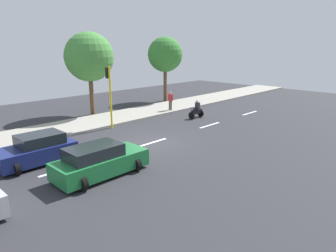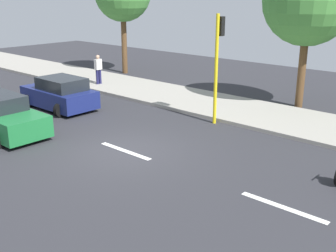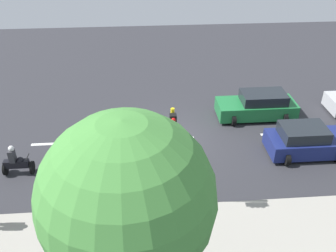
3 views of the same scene
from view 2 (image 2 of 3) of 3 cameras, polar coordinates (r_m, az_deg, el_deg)
The scene contains 10 objects.
ground_plane at distance 14.73m, azimuth -5.84°, elevation -3.60°, with size 40.00×60.00×0.10m, color #2D2D33.
sidewalk at distance 19.81m, azimuth 9.25°, elevation 2.27°, with size 4.00×60.00×0.15m, color #9E998E.
lane_stripe_north at distance 11.38m, azimuth 15.38°, elevation -10.62°, with size 0.20×2.40×0.01m, color white.
lane_stripe_mid at distance 14.71m, azimuth -5.85°, elevation -3.40°, with size 0.20×2.40×0.01m, color white.
lane_stripe_south at distance 19.37m, azimuth -17.92°, elevation 1.04°, with size 0.20×2.40×0.01m, color white.
car_dark_blue at distance 20.44m, azimuth -14.52°, elevation 4.24°, with size 2.26×3.84×1.52m.
car_green at distance 17.56m, azimuth -21.90°, elevation 1.33°, with size 2.20×4.41×1.52m.
pedestrian_by_tree at distance 24.88m, azimuth -9.48°, elevation 7.74°, with size 0.40×0.24×1.69m.
traffic_light_corner at distance 17.28m, azimuth 6.83°, elevation 9.78°, with size 0.49×0.24×4.50m.
street_tree_north at distance 20.56m, azimuth 18.62°, elevation 15.92°, with size 4.12×4.12×7.02m.
Camera 2 is at (-9.15, -10.23, 5.30)m, focal length 44.75 mm.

